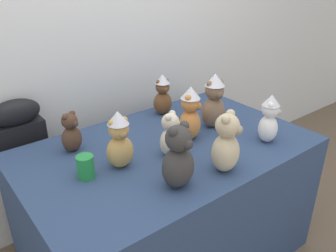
{
  "coord_description": "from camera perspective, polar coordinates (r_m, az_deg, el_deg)",
  "views": [
    {
      "loc": [
        -1.01,
        -1.04,
        1.69
      ],
      "look_at": [
        0.0,
        0.25,
        0.9
      ],
      "focal_mm": 37.25,
      "sensor_mm": 36.0,
      "label": 1
    }
  ],
  "objects": [
    {
      "name": "teddy_bear_chestnut",
      "position": [
        2.21,
        -0.88,
        5.08
      ],
      "size": [
        0.14,
        0.12,
        0.27
      ],
      "rotation": [
        0.0,
        0.0,
        -0.19
      ],
      "color": "brown",
      "rests_on": "display_table"
    },
    {
      "name": "wall_back",
      "position": [
        2.3,
        -11.75,
        15.47
      ],
      "size": [
        7.0,
        0.08,
        2.6
      ],
      "primitive_type": "cube",
      "color": "white",
      "rests_on": "ground_plane"
    },
    {
      "name": "teddy_bear_snow",
      "position": [
        1.95,
        16.22,
        1.1
      ],
      "size": [
        0.16,
        0.16,
        0.27
      ],
      "rotation": [
        0.0,
        0.0,
        0.59
      ],
      "color": "white",
      "rests_on": "display_table"
    },
    {
      "name": "display_table",
      "position": [
        2.09,
        0.0,
        -12.66
      ],
      "size": [
        1.55,
        0.97,
        0.78
      ],
      "primitive_type": "cube",
      "color": "navy",
      "rests_on": "ground_plane"
    },
    {
      "name": "teddy_bear_cocoa",
      "position": [
        1.86,
        -15.56,
        -1.14
      ],
      "size": [
        0.14,
        0.13,
        0.22
      ],
      "rotation": [
        0.0,
        0.0,
        0.4
      ],
      "color": "#4C3323",
      "rests_on": "display_table"
    },
    {
      "name": "teddy_bear_charcoal",
      "position": [
        1.49,
        1.7,
        -5.3
      ],
      "size": [
        0.18,
        0.16,
        0.3
      ],
      "rotation": [
        0.0,
        0.0,
        0.18
      ],
      "color": "#383533",
      "rests_on": "display_table"
    },
    {
      "name": "teddy_bear_ginger",
      "position": [
        1.9,
        3.64,
        1.99
      ],
      "size": [
        0.18,
        0.17,
        0.31
      ],
      "rotation": [
        0.0,
        0.0,
        0.49
      ],
      "color": "#D17F3D",
      "rests_on": "display_table"
    },
    {
      "name": "party_cup_green",
      "position": [
        1.64,
        -13.34,
        -6.51
      ],
      "size": [
        0.08,
        0.08,
        0.11
      ],
      "primitive_type": "cylinder",
      "color": "#238C3D",
      "rests_on": "display_table"
    },
    {
      "name": "teddy_bear_mocha",
      "position": [
        2.05,
        7.52,
        4.01
      ],
      "size": [
        0.17,
        0.15,
        0.33
      ],
      "rotation": [
        0.0,
        0.0,
        -0.16
      ],
      "color": "#7F6047",
      "rests_on": "display_table"
    },
    {
      "name": "teddy_bear_cream",
      "position": [
        1.75,
        0.4,
        -1.57
      ],
      "size": [
        0.16,
        0.15,
        0.24
      ],
      "rotation": [
        0.0,
        0.0,
        0.54
      ],
      "color": "beige",
      "rests_on": "display_table"
    },
    {
      "name": "instrument_case",
      "position": [
        2.29,
        -21.93,
        -7.61
      ],
      "size": [
        0.28,
        0.13,
        1.0
      ],
      "rotation": [
        0.0,
        0.0,
        0.02
      ],
      "color": "black",
      "rests_on": "ground_plane"
    },
    {
      "name": "teddy_bear_honey",
      "position": [
        1.65,
        -7.96,
        -2.35
      ],
      "size": [
        0.14,
        0.12,
        0.29
      ],
      "rotation": [
        0.0,
        0.0,
        -0.08
      ],
      "color": "tan",
      "rests_on": "display_table"
    },
    {
      "name": "teddy_bear_sand",
      "position": [
        1.63,
        9.5,
        -2.94
      ],
      "size": [
        0.19,
        0.18,
        0.3
      ],
      "rotation": [
        0.0,
        0.0,
        0.46
      ],
      "color": "#CCB78E",
      "rests_on": "display_table"
    }
  ]
}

